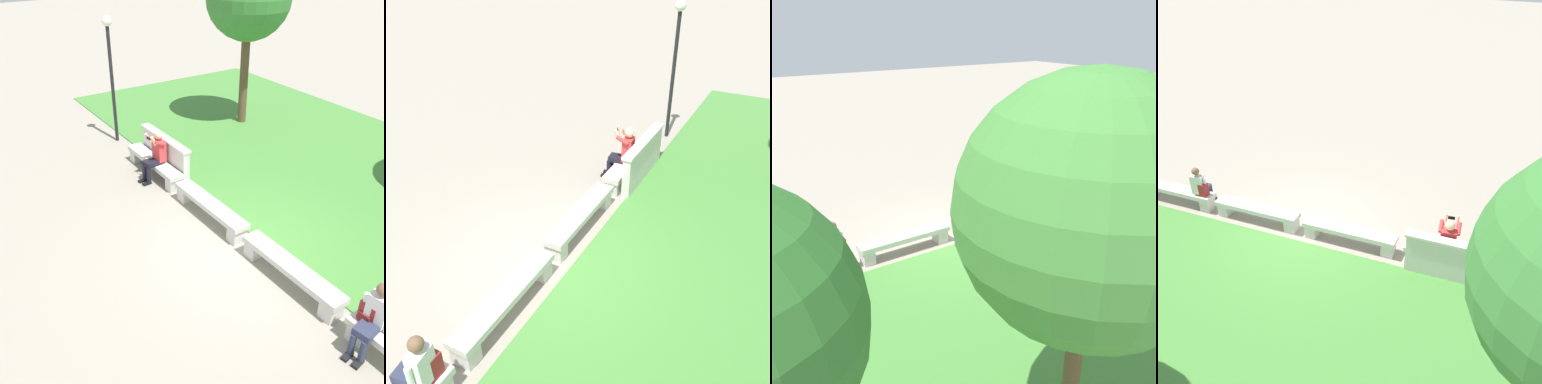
% 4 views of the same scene
% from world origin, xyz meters
% --- Properties ---
extents(ground_plane, '(80.00, 80.00, 0.00)m').
position_xyz_m(ground_plane, '(0.00, 0.00, 0.00)').
color(ground_plane, gray).
extents(bench_main, '(2.34, 0.40, 0.45)m').
position_xyz_m(bench_main, '(-3.85, 0.00, 0.31)').
color(bench_main, beige).
rests_on(bench_main, ground).
extents(bench_near, '(2.34, 0.40, 0.45)m').
position_xyz_m(bench_near, '(-1.28, 0.00, 0.31)').
color(bench_near, beige).
rests_on(bench_near, ground).
extents(bench_mid, '(2.34, 0.40, 0.45)m').
position_xyz_m(bench_mid, '(1.28, 0.00, 0.31)').
color(bench_mid, beige).
rests_on(bench_mid, ground).
extents(backrest_wall_with_plaque, '(2.20, 0.24, 1.01)m').
position_xyz_m(backrest_wall_with_plaque, '(-3.85, 0.34, 0.52)').
color(backrest_wall_with_plaque, beige).
rests_on(backrest_wall_with_plaque, ground).
extents(person_photographer, '(0.50, 0.75, 1.32)m').
position_xyz_m(person_photographer, '(-3.61, -0.08, 0.74)').
color(person_photographer, black).
rests_on(person_photographer, ground).
extents(person_distant, '(0.48, 0.71, 1.26)m').
position_xyz_m(person_distant, '(3.04, -0.07, 0.67)').
color(person_distant, black).
rests_on(person_distant, ground).
extents(backpack, '(0.28, 0.24, 0.43)m').
position_xyz_m(backpack, '(2.91, 0.02, 0.63)').
color(backpack, maroon).
rests_on(backpack, bench_far).
extents(lamp_post, '(0.28, 0.28, 3.67)m').
position_xyz_m(lamp_post, '(-6.46, 0.12, 2.41)').
color(lamp_post, black).
rests_on(lamp_post, ground).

